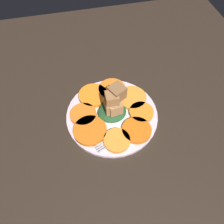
# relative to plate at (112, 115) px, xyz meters

# --- Properties ---
(table_slab) EXTENTS (1.20, 1.20, 0.02)m
(table_slab) POSITION_rel_plate_xyz_m (0.00, 0.00, -0.02)
(table_slab) COLOR black
(table_slab) RESTS_ON ground
(plate) EXTENTS (0.28, 0.28, 0.01)m
(plate) POSITION_rel_plate_xyz_m (0.00, 0.00, 0.00)
(plate) COLOR silver
(plate) RESTS_ON table_slab
(carrot_slice_0) EXTENTS (0.07, 0.07, 0.01)m
(carrot_slice_0) POSITION_rel_plate_xyz_m (-0.01, -0.09, 0.01)
(carrot_slice_0) COLOR orange
(carrot_slice_0) RESTS_ON plate
(carrot_slice_1) EXTENTS (0.09, 0.09, 0.01)m
(carrot_slice_1) POSITION_rel_plate_xyz_m (0.06, -0.07, 0.01)
(carrot_slice_1) COLOR #D55F13
(carrot_slice_1) RESTS_ON plate
(carrot_slice_2) EXTENTS (0.07, 0.07, 0.01)m
(carrot_slice_2) POSITION_rel_plate_xyz_m (0.09, -0.02, 0.01)
(carrot_slice_2) COLOR orange
(carrot_slice_2) RESTS_ON plate
(carrot_slice_3) EXTENTS (0.09, 0.09, 0.01)m
(carrot_slice_3) POSITION_rel_plate_xyz_m (0.07, 0.04, 0.01)
(carrot_slice_3) COLOR orange
(carrot_slice_3) RESTS_ON plate
(carrot_slice_4) EXTENTS (0.09, 0.09, 0.01)m
(carrot_slice_4) POSITION_rel_plate_xyz_m (0.02, 0.09, 0.01)
(carrot_slice_4) COLOR orange
(carrot_slice_4) RESTS_ON plate
(carrot_slice_5) EXTENTS (0.09, 0.09, 0.01)m
(carrot_slice_5) POSITION_rel_plate_xyz_m (-0.04, 0.08, 0.01)
(carrot_slice_5) COLOR orange
(carrot_slice_5) RESTS_ON plate
(carrot_slice_6) EXTENTS (0.08, 0.08, 0.01)m
(carrot_slice_6) POSITION_rel_plate_xyz_m (-0.09, 0.01, 0.01)
(carrot_slice_6) COLOR orange
(carrot_slice_6) RESTS_ON plate
(carrot_slice_7) EXTENTS (0.10, 0.10, 0.01)m
(carrot_slice_7) POSITION_rel_plate_xyz_m (-0.08, -0.05, 0.01)
(carrot_slice_7) COLOR orange
(carrot_slice_7) RESTS_ON plate
(center_pile) EXTENTS (0.09, 0.08, 0.10)m
(center_pile) POSITION_rel_plate_xyz_m (0.00, 0.00, 0.05)
(center_pile) COLOR #1E4723
(center_pile) RESTS_ON plate
(fork) EXTENTS (0.17, 0.08, 0.00)m
(fork) POSITION_rel_plate_xyz_m (0.01, -0.08, 0.01)
(fork) COLOR #B2B2B7
(fork) RESTS_ON plate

